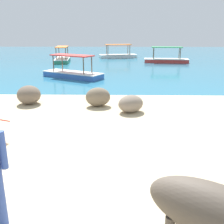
# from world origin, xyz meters

# --- Properties ---
(sand_beach) EXTENTS (18.00, 14.00, 0.04)m
(sand_beach) POSITION_xyz_m (0.00, 0.00, 0.02)
(sand_beach) COLOR #CCB78E
(sand_beach) RESTS_ON ground
(water_surface) EXTENTS (60.00, 36.00, 0.03)m
(water_surface) POSITION_xyz_m (0.00, 22.00, 0.00)
(water_surface) COLOR teal
(water_surface) RESTS_ON ground
(cow) EXTENTS (1.83, 1.51, 1.12)m
(cow) POSITION_xyz_m (1.76, -1.36, 0.78)
(cow) COLOR #4C4238
(cow) RESTS_ON sand_beach
(shore_rock_large) EXTENTS (1.09, 1.13, 0.68)m
(shore_rock_large) POSITION_xyz_m (-2.59, 5.58, 0.38)
(shore_rock_large) COLOR #6B5B4C
(shore_rock_large) RESTS_ON sand_beach
(shore_rock_medium) EXTENTS (1.12, 1.08, 0.57)m
(shore_rock_medium) POSITION_xyz_m (1.10, 4.64, 0.33)
(shore_rock_medium) COLOR gray
(shore_rock_medium) RESTS_ON sand_beach
(shore_rock_small) EXTENTS (0.97, 0.78, 0.67)m
(shore_rock_small) POSITION_xyz_m (-0.04, 5.33, 0.38)
(shore_rock_small) COLOR #756651
(shore_rock_small) RESTS_ON sand_beach
(boat_blue) EXTENTS (3.77, 2.81, 1.29)m
(boat_blue) POSITION_xyz_m (-1.94, 11.33, 0.29)
(boat_blue) COLOR #3866B7
(boat_blue) RESTS_ON water_surface
(boat_red) EXTENTS (3.76, 1.49, 1.29)m
(boat_red) POSITION_xyz_m (4.74, 18.75, 0.29)
(boat_red) COLOR #C63833
(boat_red) RESTS_ON water_surface
(boat_green) EXTENTS (1.55, 3.78, 1.29)m
(boat_green) POSITION_xyz_m (-4.09, 19.03, 0.29)
(boat_green) COLOR #338E66
(boat_green) RESTS_ON water_surface
(boat_white) EXTENTS (3.83, 1.91, 1.29)m
(boat_white) POSITION_xyz_m (0.69, 22.61, 0.29)
(boat_white) COLOR white
(boat_white) RESTS_ON water_surface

